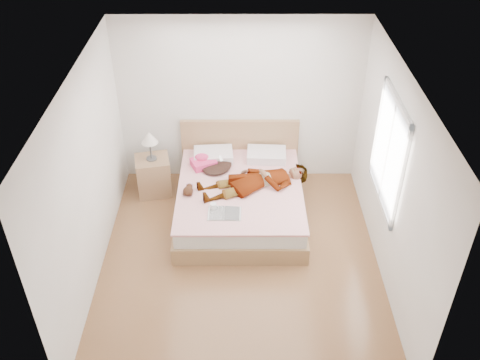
{
  "coord_description": "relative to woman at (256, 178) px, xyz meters",
  "views": [
    {
      "loc": [
        -0.01,
        -5.07,
        4.96
      ],
      "look_at": [
        0.0,
        0.85,
        0.7
      ],
      "focal_mm": 40.0,
      "sensor_mm": 36.0,
      "label": 1
    }
  ],
  "objects": [
    {
      "name": "nightstand",
      "position": [
        -1.53,
        0.52,
        -0.27
      ],
      "size": [
        0.57,
        0.53,
        1.07
      ],
      "color": "brown",
      "rests_on": "ground"
    },
    {
      "name": "plush_toy",
      "position": [
        -0.93,
        -0.21,
        -0.05
      ],
      "size": [
        0.16,
        0.22,
        0.12
      ],
      "color": "black",
      "rests_on": "bed"
    },
    {
      "name": "magazine",
      "position": [
        -0.43,
        -0.65,
        -0.1
      ],
      "size": [
        0.44,
        0.3,
        0.03
      ],
      "color": "white",
      "rests_on": "bed"
    },
    {
      "name": "coffee_mug",
      "position": [
        -0.57,
        -0.56,
        -0.06
      ],
      "size": [
        0.13,
        0.11,
        0.1
      ],
      "color": "white",
      "rests_on": "bed"
    },
    {
      "name": "hair",
      "position": [
        -0.57,
        0.45,
        -0.07
      ],
      "size": [
        0.54,
        0.63,
        0.08
      ],
      "primitive_type": "ellipsoid",
      "rotation": [
        0.0,
        0.0,
        -0.18
      ],
      "color": "black",
      "rests_on": "bed"
    },
    {
      "name": "bed",
      "position": [
        -0.22,
        0.03,
        -0.35
      ],
      "size": [
        1.8,
        2.08,
        1.0
      ],
      "color": "olive",
      "rests_on": "ground"
    },
    {
      "name": "woman",
      "position": [
        0.0,
        0.0,
        0.0
      ],
      "size": [
        1.75,
        1.13,
        0.22
      ],
      "primitive_type": "imported",
      "rotation": [
        0.0,
        0.0,
        -1.22
      ],
      "color": "white",
      "rests_on": "bed"
    },
    {
      "name": "towel",
      "position": [
        -0.76,
        0.48,
        -0.04
      ],
      "size": [
        0.43,
        0.39,
        0.18
      ],
      "color": "#FF4598",
      "rests_on": "bed"
    },
    {
      "name": "room_shell",
      "position": [
        1.55,
        -0.7,
        0.88
      ],
      "size": [
        4.0,
        4.0,
        4.0
      ],
      "color": "white",
      "rests_on": "ground"
    },
    {
      "name": "ground",
      "position": [
        -0.22,
        -1.0,
        -0.62
      ],
      "size": [
        4.0,
        4.0,
        0.0
      ],
      "primitive_type": "plane",
      "color": "#513219",
      "rests_on": "ground"
    },
    {
      "name": "phone",
      "position": [
        -0.5,
        0.4,
        0.07
      ],
      "size": [
        0.07,
        0.1,
        0.05
      ],
      "primitive_type": "cube",
      "rotation": [
        0.44,
        0.0,
        0.35
      ],
      "color": "silver",
      "rests_on": "bed"
    }
  ]
}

